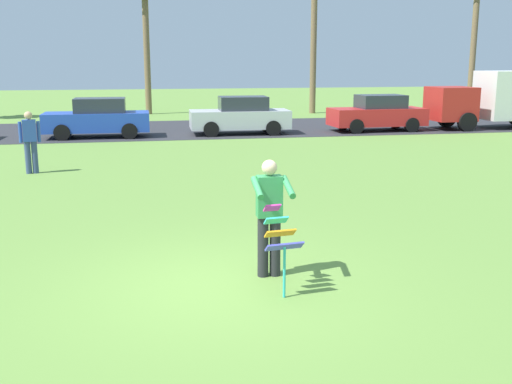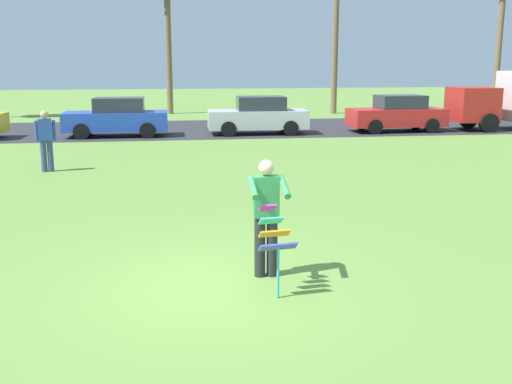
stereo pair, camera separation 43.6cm
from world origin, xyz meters
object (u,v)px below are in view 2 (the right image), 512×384
(kite_held, at_px, (275,237))
(parked_car_red, at_px, (397,114))
(person_kite_flyer, at_px, (266,214))
(parked_car_silver, at_px, (258,116))
(parked_car_blue, at_px, (117,118))
(person_walker_near, at_px, (46,139))

(kite_held, bearing_deg, parked_car_red, 64.28)
(person_kite_flyer, distance_m, parked_car_silver, 17.56)
(parked_car_blue, distance_m, parked_car_red, 12.11)
(kite_held, bearing_deg, parked_car_silver, 82.12)
(parked_car_red, bearing_deg, person_walker_near, -149.32)
(parked_car_silver, relative_size, person_walker_near, 2.45)
(parked_car_blue, xyz_separation_m, parked_car_silver, (5.91, -0.00, 0.00))
(parked_car_blue, distance_m, person_walker_near, 8.10)
(parked_car_silver, xyz_separation_m, person_walker_near, (-7.27, -7.99, 0.16))
(person_kite_flyer, xyz_separation_m, kite_held, (0.00, -0.68, -0.15))
(person_kite_flyer, distance_m, parked_car_blue, 17.72)
(person_kite_flyer, relative_size, person_walker_near, 1.00)
(person_kite_flyer, height_order, parked_car_red, person_kite_flyer)
(person_kite_flyer, xyz_separation_m, parked_car_blue, (-3.41, 17.38, -0.18))
(parked_car_silver, relative_size, parked_car_red, 1.00)
(parked_car_red, relative_size, person_walker_near, 2.46)
(person_kite_flyer, height_order, kite_held, person_kite_flyer)
(person_kite_flyer, bearing_deg, parked_car_silver, 81.81)
(person_kite_flyer, relative_size, kite_held, 1.46)
(kite_held, relative_size, parked_car_red, 0.28)
(person_kite_flyer, relative_size, parked_car_red, 0.41)
(parked_car_blue, distance_m, parked_car_silver, 5.91)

